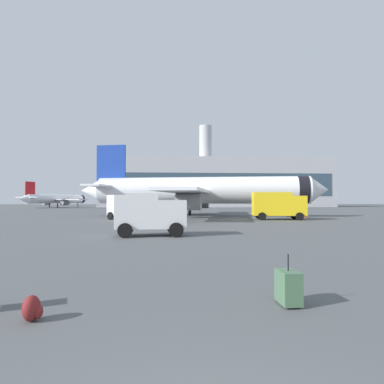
{
  "coord_description": "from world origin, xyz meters",
  "views": [
    {
      "loc": [
        -0.37,
        -2.32,
        2.26
      ],
      "look_at": [
        1.74,
        27.04,
        3.0
      ],
      "focal_mm": 31.18,
      "sensor_mm": 36.0,
      "label": 1
    }
  ],
  "objects": [
    {
      "name": "traveller_backpack",
      "position": [
        -2.9,
        4.16,
        0.23
      ],
      "size": [
        0.36,
        0.4,
        0.48
      ],
      "color": "maroon",
      "rests_on": "ground"
    },
    {
      "name": "safety_cone_far",
      "position": [
        17.26,
        39.93,
        0.34
      ],
      "size": [
        0.44,
        0.44,
        0.7
      ],
      "color": "#F2590C",
      "rests_on": "ground"
    },
    {
      "name": "rolling_suitcase",
      "position": [
        2.23,
        4.75,
        0.39
      ],
      "size": [
        0.42,
        0.65,
        1.1
      ],
      "color": "#476B4C",
      "rests_on": "ground"
    },
    {
      "name": "airplane_taxiing",
      "position": [
        -35.51,
        105.82,
        2.68
      ],
      "size": [
        22.11,
        23.93,
        7.7
      ],
      "color": "white",
      "rests_on": "ground"
    },
    {
      "name": "safety_cone_near",
      "position": [
        -5.29,
        44.32,
        0.33
      ],
      "size": [
        0.44,
        0.44,
        0.66
      ],
      "color": "#F2590C",
      "rests_on": "ground"
    },
    {
      "name": "cargo_van",
      "position": [
        -1.54,
        19.05,
        1.45
      ],
      "size": [
        4.51,
        2.55,
        2.6
      ],
      "color": "white",
      "rests_on": "ground"
    },
    {
      "name": "fuel_truck",
      "position": [
        12.48,
        35.88,
        1.77
      ],
      "size": [
        6.27,
        3.37,
        3.2
      ],
      "color": "yellow",
      "rests_on": "ground"
    },
    {
      "name": "terminal_building",
      "position": [
        16.52,
        114.07,
        8.45
      ],
      "size": [
        79.31,
        17.87,
        28.63
      ],
      "color": "#B2B2B7",
      "rests_on": "ground"
    },
    {
      "name": "safety_cone_mid",
      "position": [
        0.48,
        47.72,
        0.41
      ],
      "size": [
        0.44,
        0.44,
        0.83
      ],
      "color": "#F2590C",
      "rests_on": "ground"
    },
    {
      "name": "airplane_at_gate",
      "position": [
        4.13,
        45.11,
        3.66
      ],
      "size": [
        35.55,
        32.3,
        10.5
      ],
      "color": "white",
      "rests_on": "ground"
    },
    {
      "name": "service_truck",
      "position": [
        -5.13,
        37.1,
        1.61
      ],
      "size": [
        5.1,
        4.75,
        2.9
      ],
      "color": "white",
      "rests_on": "ground"
    }
  ]
}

